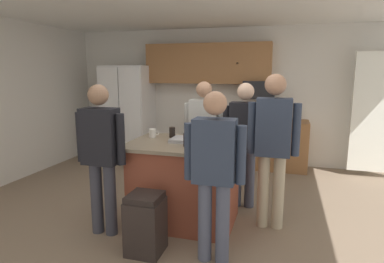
{
  "coord_description": "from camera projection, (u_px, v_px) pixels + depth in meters",
  "views": [
    {
      "loc": [
        1.09,
        -3.62,
        1.79
      ],
      "look_at": [
        -0.01,
        0.2,
        1.05
      ],
      "focal_mm": 30.65,
      "sensor_mm": 36.0,
      "label": 1
    }
  ],
  "objects": [
    {
      "name": "person_elder_center",
      "position": [
        204.0,
        132.0,
        4.56
      ],
      "size": [
        0.57,
        0.22,
        1.65
      ],
      "rotation": [
        0.0,
        0.0,
        -1.59
      ],
      "color": "#232D4C",
      "rests_on": "ground"
    },
    {
      "name": "french_door_window_panel",
      "position": [
        381.0,
        113.0,
        5.4
      ],
      "size": [
        0.9,
        0.06,
        2.0
      ],
      "primitive_type": "cube",
      "color": "white",
      "rests_on": "ground"
    },
    {
      "name": "person_guest_by_door",
      "position": [
        214.0,
        167.0,
        2.97
      ],
      "size": [
        0.57,
        0.22,
        1.61
      ],
      "rotation": [
        0.0,
        0.0,
        2.19
      ],
      "color": "#4C5166",
      "rests_on": "ground"
    },
    {
      "name": "back_wall",
      "position": [
        229.0,
        96.0,
        6.45
      ],
      "size": [
        6.4,
        0.1,
        2.6
      ],
      "primitive_type": "cube",
      "color": "silver",
      "rests_on": "ground"
    },
    {
      "name": "floor",
      "position": [
        189.0,
        218.0,
        4.04
      ],
      "size": [
        7.04,
        7.04,
        0.0
      ],
      "primitive_type": "plane",
      "color": "#7F6B56",
      "rests_on": "ground"
    },
    {
      "name": "tumbler_amber",
      "position": [
        187.0,
        140.0,
        3.58
      ],
      "size": [
        0.07,
        0.07,
        0.15
      ],
      "color": "black",
      "rests_on": "kitchen_island"
    },
    {
      "name": "person_guest_left",
      "position": [
        244.0,
        137.0,
        4.24
      ],
      "size": [
        0.57,
        0.22,
        1.64
      ],
      "rotation": [
        0.0,
        0.0,
        -2.31
      ],
      "color": "#4C5166",
      "rests_on": "ground"
    },
    {
      "name": "mug_ceramic_white",
      "position": [
        187.0,
        134.0,
        4.07
      ],
      "size": [
        0.13,
        0.09,
        0.09
      ],
      "color": "white",
      "rests_on": "kitchen_island"
    },
    {
      "name": "refrigerator",
      "position": [
        128.0,
        113.0,
        6.67
      ],
      "size": [
        0.92,
        0.76,
        1.89
      ],
      "color": "white",
      "rests_on": "ground"
    },
    {
      "name": "kitchen_island",
      "position": [
        185.0,
        182.0,
        3.86
      ],
      "size": [
        1.3,
        0.95,
        0.97
      ],
      "color": "brown",
      "rests_on": "ground"
    },
    {
      "name": "serving_tray",
      "position": [
        190.0,
        140.0,
        3.82
      ],
      "size": [
        0.44,
        0.3,
        0.04
      ],
      "color": "#B7B7BC",
      "rests_on": "kitchen_island"
    },
    {
      "name": "trash_bin",
      "position": [
        146.0,
        224.0,
        3.23
      ],
      "size": [
        0.34,
        0.34,
        0.61
      ],
      "color": "black",
      "rests_on": "ground"
    },
    {
      "name": "glass_dark_ale",
      "position": [
        222.0,
        141.0,
        3.52
      ],
      "size": [
        0.07,
        0.07,
        0.15
      ],
      "color": "black",
      "rests_on": "kitchen_island"
    },
    {
      "name": "microwave_over_range",
      "position": [
        259.0,
        90.0,
        5.98
      ],
      "size": [
        0.56,
        0.4,
        0.32
      ],
      "primitive_type": "cube",
      "color": "black"
    },
    {
      "name": "person_guest_right",
      "position": [
        101.0,
        150.0,
        3.5
      ],
      "size": [
        0.57,
        0.22,
        1.65
      ],
      "rotation": [
        0.0,
        0.0,
        0.59
      ],
      "color": "#383842",
      "rests_on": "ground"
    },
    {
      "name": "person_host_foreground",
      "position": [
        273.0,
        141.0,
        3.64
      ],
      "size": [
        0.57,
        0.23,
        1.76
      ],
      "rotation": [
        0.0,
        0.0,
        -2.99
      ],
      "color": "tan",
      "rests_on": "ground"
    },
    {
      "name": "mug_blue_stoneware",
      "position": [
        153.0,
        133.0,
        4.06
      ],
      "size": [
        0.13,
        0.09,
        0.11
      ],
      "color": "white",
      "rests_on": "kitchen_island"
    },
    {
      "name": "cabinet_run_upper",
      "position": [
        207.0,
        64.0,
        6.26
      ],
      "size": [
        2.4,
        0.38,
        0.75
      ],
      "color": "#936038"
    },
    {
      "name": "glass_short_whisky",
      "position": [
        218.0,
        133.0,
        3.92
      ],
      "size": [
        0.08,
        0.08,
        0.16
      ],
      "color": "black",
      "rests_on": "kitchen_island"
    },
    {
      "name": "glass_pilsner",
      "position": [
        172.0,
        132.0,
        4.06
      ],
      "size": [
        0.07,
        0.07,
        0.13
      ],
      "color": "black",
      "rests_on": "kitchen_island"
    },
    {
      "name": "cabinet_run_lower",
      "position": [
        257.0,
        143.0,
        6.14
      ],
      "size": [
        1.8,
        0.63,
        0.9
      ],
      "color": "#936038",
      "rests_on": "ground"
    }
  ]
}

